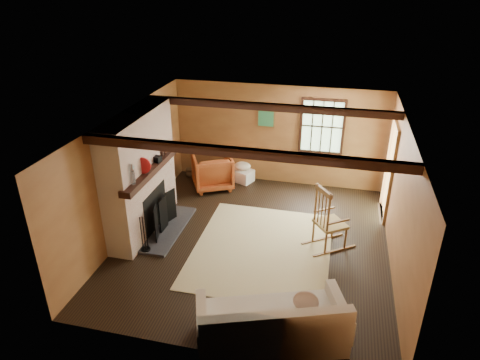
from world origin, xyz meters
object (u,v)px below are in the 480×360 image
(armchair, at_px, (212,171))
(rocking_chair, at_px, (328,222))
(sofa, at_px, (272,327))
(fireplace, at_px, (142,178))
(laundry_basket, at_px, (242,175))

(armchair, bearing_deg, rocking_chair, 119.05)
(sofa, bearing_deg, armchair, 96.50)
(sofa, bearing_deg, rocking_chair, 56.82)
(fireplace, relative_size, armchair, 2.63)
(rocking_chair, xyz_separation_m, laundry_basket, (-2.19, 2.38, -0.38))
(fireplace, height_order, sofa, fireplace)
(sofa, bearing_deg, laundry_basket, 87.90)
(rocking_chair, height_order, sofa, rocking_chair)
(rocking_chair, distance_m, sofa, 2.64)
(fireplace, xyz_separation_m, sofa, (2.98, -2.39, -0.81))
(fireplace, bearing_deg, laundry_basket, 61.22)
(laundry_basket, relative_size, armchair, 0.55)
(rocking_chair, xyz_separation_m, sofa, (-0.61, -2.56, -0.24))
(fireplace, height_order, armchair, fireplace)
(rocking_chair, distance_m, armchair, 3.39)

